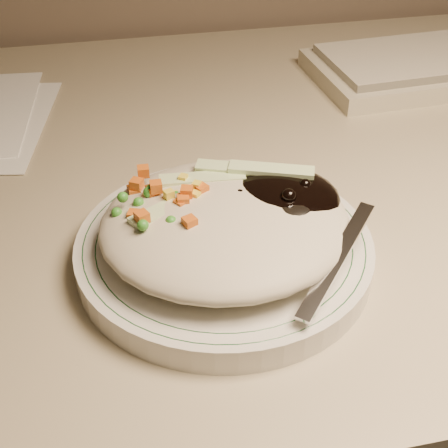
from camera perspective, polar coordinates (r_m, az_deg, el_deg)
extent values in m
cube|color=gray|center=(0.66, 4.18, 5.23)|extent=(1.40, 0.70, 0.04)
cylinder|color=silver|center=(0.50, 0.00, -2.41)|extent=(0.23, 0.23, 0.02)
torus|color=#144723|center=(0.49, 0.00, -1.50)|extent=(0.22, 0.22, 0.00)
torus|color=#144723|center=(0.49, 0.00, -1.50)|extent=(0.20, 0.20, 0.00)
ellipsoid|color=#B1A990|center=(0.47, 0.13, 0.05)|extent=(0.19, 0.18, 0.04)
ellipsoid|color=black|center=(0.49, 4.90, 2.19)|extent=(0.10, 0.09, 0.03)
ellipsoid|color=orange|center=(0.48, -5.61, 0.95)|extent=(0.08, 0.08, 0.02)
sphere|color=black|center=(0.48, 1.46, 2.56)|extent=(0.01, 0.01, 0.01)
sphere|color=black|center=(0.49, 4.59, 3.35)|extent=(0.01, 0.01, 0.01)
sphere|color=black|center=(0.49, 7.42, 3.57)|extent=(0.01, 0.01, 0.01)
sphere|color=black|center=(0.50, 6.16, 3.75)|extent=(0.01, 0.01, 0.01)
sphere|color=black|center=(0.47, 5.93, 2.54)|extent=(0.01, 0.01, 0.01)
sphere|color=black|center=(0.48, 4.53, 2.86)|extent=(0.01, 0.01, 0.01)
sphere|color=black|center=(0.50, 5.43, 3.67)|extent=(0.01, 0.01, 0.01)
cube|color=#C65816|center=(0.48, -6.24, 3.41)|extent=(0.01, 0.01, 0.01)
cube|color=#C65816|center=(0.47, -3.94, 1.09)|extent=(0.01, 0.01, 0.01)
cube|color=#C65816|center=(0.49, -7.99, 3.63)|extent=(0.01, 0.01, 0.01)
cube|color=#C65816|center=(0.47, -3.42, 2.94)|extent=(0.01, 0.01, 0.01)
cube|color=#C65816|center=(0.47, -3.73, 2.14)|extent=(0.01, 0.01, 0.01)
cube|color=#C65816|center=(0.50, -8.20, 3.09)|extent=(0.01, 0.01, 0.01)
cube|color=#C65816|center=(0.48, -6.52, 3.04)|extent=(0.01, 0.01, 0.01)
cube|color=#C65816|center=(0.47, -3.92, 1.79)|extent=(0.01, 0.01, 0.01)
cube|color=#C65816|center=(0.48, -2.08, 3.14)|extent=(0.01, 0.01, 0.01)
cube|color=#C65816|center=(0.50, -7.39, 4.80)|extent=(0.01, 0.01, 0.01)
cube|color=#C65816|center=(0.45, -7.52, 0.64)|extent=(0.01, 0.01, 0.01)
cube|color=#C65816|center=(0.44, -3.16, 0.13)|extent=(0.01, 0.01, 0.01)
cube|color=#C65816|center=(0.46, -8.20, 0.72)|extent=(0.01, 0.01, 0.01)
cube|color=#C65816|center=(0.49, -8.06, 2.84)|extent=(0.01, 0.01, 0.01)
sphere|color=#388C28|center=(0.48, -3.94, 2.29)|extent=(0.01, 0.01, 0.01)
sphere|color=#388C28|center=(0.44, -7.43, -0.11)|extent=(0.01, 0.01, 0.01)
sphere|color=#388C28|center=(0.47, -7.82, 1.95)|extent=(0.01, 0.01, 0.01)
sphere|color=#388C28|center=(0.47, -9.25, 2.44)|extent=(0.01, 0.01, 0.01)
sphere|color=#388C28|center=(0.48, -4.38, 2.55)|extent=(0.01, 0.01, 0.01)
sphere|color=#388C28|center=(0.46, -2.96, 0.08)|extent=(0.01, 0.01, 0.01)
sphere|color=#388C28|center=(0.47, -5.66, 1.46)|extent=(0.01, 0.01, 0.01)
sphere|color=#388C28|center=(0.46, -6.18, -0.07)|extent=(0.01, 0.01, 0.01)
sphere|color=#388C28|center=(0.47, -9.79, 1.03)|extent=(0.01, 0.01, 0.01)
sphere|color=#388C28|center=(0.48, -6.68, 3.18)|extent=(0.01, 0.01, 0.01)
sphere|color=#388C28|center=(0.48, -6.92, 2.93)|extent=(0.01, 0.01, 0.01)
sphere|color=#388C28|center=(0.46, -7.55, 0.75)|extent=(0.01, 0.01, 0.01)
sphere|color=#388C28|center=(0.45, -4.87, 0.25)|extent=(0.01, 0.01, 0.01)
sphere|color=#388C28|center=(0.50, -1.98, 3.80)|extent=(0.01, 0.01, 0.01)
cube|color=yellow|center=(0.48, -4.53, 2.53)|extent=(0.01, 0.01, 0.01)
cube|color=yellow|center=(0.47, -2.63, 2.58)|extent=(0.01, 0.01, 0.01)
cube|color=yellow|center=(0.48, -5.85, 2.55)|extent=(0.01, 0.01, 0.01)
cube|color=yellow|center=(0.47, -5.05, 2.69)|extent=(0.01, 0.01, 0.01)
cube|color=yellow|center=(0.47, -5.61, 1.31)|extent=(0.01, 0.01, 0.01)
cube|color=yellow|center=(0.48, -2.50, 3.47)|extent=(0.01, 0.01, 0.01)
cube|color=yellow|center=(0.49, -3.75, 4.11)|extent=(0.01, 0.01, 0.01)
cube|color=yellow|center=(0.47, -4.46, 1.37)|extent=(0.01, 0.01, 0.01)
cube|color=#B2D18C|center=(0.49, -1.99, 4.19)|extent=(0.07, 0.02, 0.00)
cube|color=#B2D18C|center=(0.50, 1.28, 5.08)|extent=(0.07, 0.04, 0.00)
cube|color=#B2D18C|center=(0.47, -4.94, 1.61)|extent=(0.07, 0.05, 0.00)
cube|color=#B2D18C|center=(0.50, 4.36, 4.98)|extent=(0.07, 0.04, 0.00)
cube|color=#B2D18C|center=(0.46, 0.86, 0.83)|extent=(0.07, 0.03, 0.00)
ellipsoid|color=silver|center=(0.47, 6.04, 1.53)|extent=(0.06, 0.06, 0.01)
cube|color=silver|center=(0.45, 10.31, -3.16)|extent=(0.09, 0.09, 0.03)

